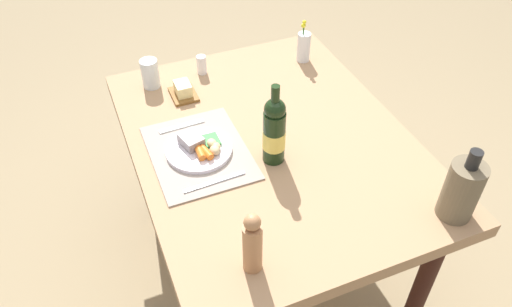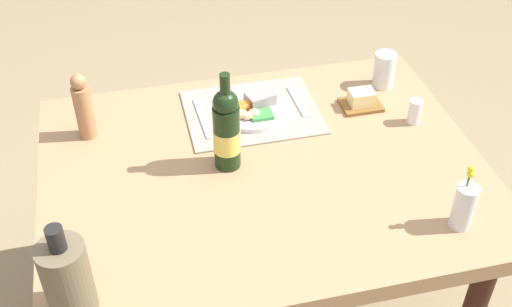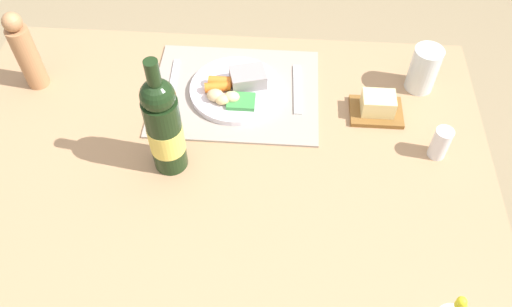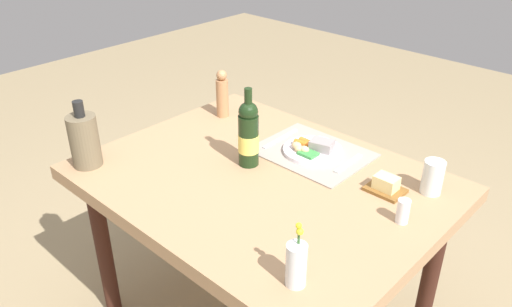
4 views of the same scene
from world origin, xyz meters
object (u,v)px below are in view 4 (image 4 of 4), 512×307
object	(u,v)px
pepper_mill	(222,95)
butter_dish	(386,186)
knife	(281,138)
dining_table	(262,196)
wine_bottle	(248,134)
water_tumbler	(432,179)
cooler_bottle	(84,140)
dinner_plate	(313,149)
salt_shaker	(403,211)
fork	(349,163)
flower_vase	(296,264)

from	to	relation	value
pepper_mill	butter_dish	world-z (taller)	pepper_mill
knife	butter_dish	bearing A→B (deg)	172.84
dining_table	wine_bottle	bearing A→B (deg)	-18.98
knife	water_tumbler	size ratio (longest dim) A/B	1.78
wine_bottle	cooler_bottle	bearing A→B (deg)	43.55
dinner_plate	water_tumbler	bearing A→B (deg)	-172.71
pepper_mill	butter_dish	size ratio (longest dim) A/B	1.69
butter_dish	wine_bottle	bearing A→B (deg)	21.26
wine_bottle	salt_shaker	xyz separation A→B (m)	(-0.62, -0.07, -0.09)
fork	water_tumbler	bearing A→B (deg)	-174.99
fork	water_tumbler	xyz separation A→B (m)	(-0.32, -0.04, 0.05)
wine_bottle	salt_shaker	world-z (taller)	wine_bottle
cooler_bottle	salt_shaker	bearing A→B (deg)	-155.20
knife	flower_vase	xyz separation A→B (m)	(-0.58, 0.62, 0.06)
knife	wine_bottle	world-z (taller)	wine_bottle
fork	knife	bearing A→B (deg)	1.65
fork	cooler_bottle	distance (m)	1.00
fork	knife	distance (m)	0.33
dining_table	cooler_bottle	bearing A→B (deg)	35.44
knife	pepper_mill	world-z (taller)	pepper_mill
fork	pepper_mill	world-z (taller)	pepper_mill
flower_vase	dinner_plate	bearing A→B (deg)	-55.99
knife	wine_bottle	distance (m)	0.26
knife	pepper_mill	size ratio (longest dim) A/B	1.00
fork	wine_bottle	xyz separation A→B (m)	(0.29, 0.25, 0.12)
pepper_mill	cooler_bottle	bearing A→B (deg)	85.35
dinner_plate	wine_bottle	distance (m)	0.29
dinner_plate	flower_vase	bearing A→B (deg)	124.01
cooler_bottle	water_tumbler	distance (m)	1.27
pepper_mill	fork	bearing A→B (deg)	-178.70
knife	cooler_bottle	xyz separation A→B (m)	(0.41, 0.66, 0.10)
dining_table	salt_shaker	size ratio (longest dim) A/B	15.55
fork	flower_vase	xyz separation A→B (m)	(-0.26, 0.64, 0.06)
flower_vase	cooler_bottle	size ratio (longest dim) A/B	0.75
butter_dish	wine_bottle	world-z (taller)	wine_bottle
fork	knife	size ratio (longest dim) A/B	0.80
dinner_plate	butter_dish	distance (m)	0.36
butter_dish	salt_shaker	bearing A→B (deg)	137.13
pepper_mill	salt_shaker	bearing A→B (deg)	170.38
fork	butter_dish	distance (m)	0.21
pepper_mill	salt_shaker	distance (m)	1.02
knife	salt_shaker	world-z (taller)	salt_shaker
flower_vase	butter_dish	distance (m)	0.58
dinner_plate	knife	bearing A→B (deg)	-0.38
salt_shaker	dining_table	bearing A→B (deg)	11.15
pepper_mill	salt_shaker	size ratio (longest dim) A/B	2.65
dining_table	salt_shaker	xyz separation A→B (m)	(-0.51, -0.10, 0.13)
knife	water_tumbler	world-z (taller)	water_tumbler
pepper_mill	wine_bottle	bearing A→B (deg)	148.81
knife	butter_dish	distance (m)	0.52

